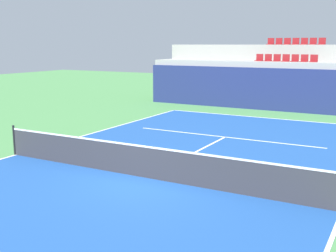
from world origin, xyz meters
The scene contains 12 objects.
ground_plane centered at (0.00, 0.00, 0.00)m, with size 80.00×80.00×0.00m, color #4C8C4C.
court_surface centered at (0.00, 0.00, 0.01)m, with size 11.00×24.00×0.01m, color #1E4C99.
baseline_far centered at (0.00, 11.95, 0.01)m, with size 11.00×0.10×0.00m, color white.
sideline_left centered at (-5.45, 0.00, 0.01)m, with size 0.10×24.00×0.00m, color white.
service_line_far centered at (0.00, 6.40, 0.01)m, with size 8.26×0.10×0.00m, color white.
centre_service_line centered at (0.00, 3.20, 0.01)m, with size 0.10×6.40×0.00m, color white.
back_wall centered at (0.00, 14.76, 1.26)m, with size 17.00×0.30×2.51m, color navy.
stands_tier_lower centered at (0.00, 16.11, 1.43)m, with size 17.00×2.40×2.86m, color #9E9E99.
stands_tier_upper centered at (0.00, 18.51, 1.93)m, with size 17.00×2.40×3.87m, color #9E9E99.
seating_row_lower centered at (0.00, 16.21, 2.98)m, with size 3.75×0.44×0.44m.
seating_row_upper centered at (0.00, 18.61, 3.99)m, with size 3.75×0.44×0.44m.
tennis_net centered at (0.00, 0.00, 0.51)m, with size 11.08×0.08×1.07m.
Camera 1 is at (6.44, -10.24, 3.90)m, focal length 45.46 mm.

